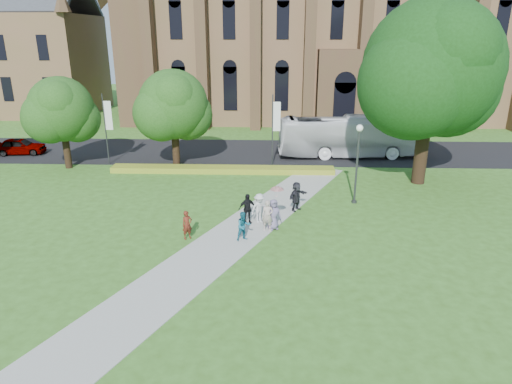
{
  "coord_description": "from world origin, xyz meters",
  "views": [
    {
      "loc": [
        2.03,
        -22.13,
        10.67
      ],
      "look_at": [
        1.06,
        3.83,
        1.6
      ],
      "focal_mm": 32.0,
      "sensor_mm": 36.0,
      "label": 1
    }
  ],
  "objects_px": {
    "pedestrian_0": "(187,225)",
    "tour_coach": "(351,136)",
    "large_tree": "(431,68)",
    "car_0": "(20,146)",
    "streetlamp": "(358,155)"
  },
  "relations": [
    {
      "from": "large_tree",
      "to": "pedestrian_0",
      "type": "distance_m",
      "value": 20.25
    },
    {
      "from": "streetlamp",
      "to": "car_0",
      "type": "bearing_deg",
      "value": 157.89
    },
    {
      "from": "car_0",
      "to": "pedestrian_0",
      "type": "relative_size",
      "value": 2.8
    },
    {
      "from": "large_tree",
      "to": "tour_coach",
      "type": "distance_m",
      "value": 10.79
    },
    {
      "from": "pedestrian_0",
      "to": "car_0",
      "type": "bearing_deg",
      "value": 100.49
    },
    {
      "from": "streetlamp",
      "to": "car_0",
      "type": "distance_m",
      "value": 31.26
    },
    {
      "from": "large_tree",
      "to": "pedestrian_0",
      "type": "bearing_deg",
      "value": -145.83
    },
    {
      "from": "streetlamp",
      "to": "large_tree",
      "type": "height_order",
      "value": "large_tree"
    },
    {
      "from": "streetlamp",
      "to": "pedestrian_0",
      "type": "xyz_separation_m",
      "value": [
        -10.05,
        -6.06,
        -2.46
      ]
    },
    {
      "from": "tour_coach",
      "to": "large_tree",
      "type": "bearing_deg",
      "value": -156.56
    },
    {
      "from": "pedestrian_0",
      "to": "streetlamp",
      "type": "bearing_deg",
      "value": -5.06
    },
    {
      "from": "pedestrian_0",
      "to": "tour_coach",
      "type": "bearing_deg",
      "value": 21.25
    },
    {
      "from": "streetlamp",
      "to": "tour_coach",
      "type": "relative_size",
      "value": 0.4
    },
    {
      "from": "streetlamp",
      "to": "large_tree",
      "type": "xyz_separation_m",
      "value": [
        5.5,
        4.5,
        5.07
      ]
    },
    {
      "from": "tour_coach",
      "to": "pedestrian_0",
      "type": "xyz_separation_m",
      "value": [
        -11.66,
        -18.22,
        -1.01
      ]
    }
  ]
}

